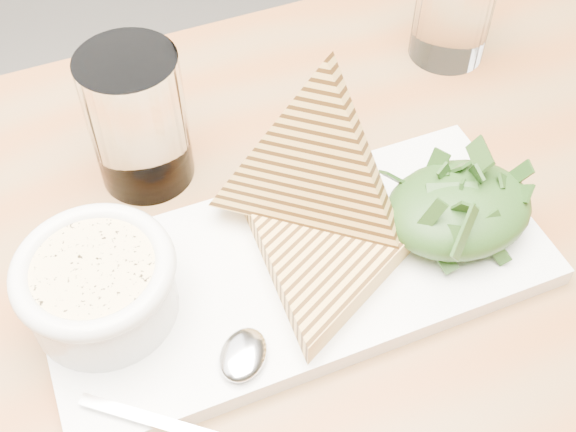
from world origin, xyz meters
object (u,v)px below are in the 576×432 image
object	(u,v)px
platter	(297,269)
glass_near	(138,120)
table_top	(391,330)
soup_bowl	(101,292)
glass_far	(455,4)

from	to	relation	value
platter	glass_near	xyz separation A→B (m)	(-0.08, 0.15, 0.05)
table_top	soup_bowl	distance (m)	0.22
soup_bowl	glass_near	size ratio (longest dim) A/B	0.86
platter	glass_far	bearing A→B (deg)	40.44
soup_bowl	glass_near	world-z (taller)	glass_near
glass_near	table_top	bearing A→B (deg)	-56.83
soup_bowl	glass_near	xyz separation A→B (m)	(0.06, 0.14, 0.02)
table_top	platter	distance (m)	0.08
table_top	glass_near	distance (m)	0.26
table_top	glass_near	size ratio (longest dim) A/B	9.73
platter	soup_bowl	bearing A→B (deg)	175.47
table_top	soup_bowl	world-z (taller)	soup_bowl
glass_far	glass_near	bearing A→B (deg)	-170.09
table_top	platter	bearing A→B (deg)	132.42
soup_bowl	glass_far	size ratio (longest dim) A/B	0.91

